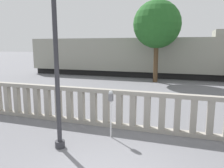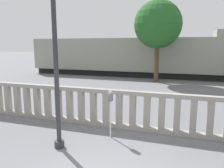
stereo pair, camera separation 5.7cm
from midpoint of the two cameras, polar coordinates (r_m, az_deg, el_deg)
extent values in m
cube|color=gray|center=(7.73, 7.38, -11.36)|extent=(13.10, 0.24, 0.14)
cube|color=gray|center=(7.38, 7.59, -2.48)|extent=(13.10, 0.24, 0.14)
cube|color=gray|center=(10.18, -25.37, -3.43)|extent=(0.20, 0.20, 1.08)
cube|color=gray|center=(9.85, -23.31, -3.70)|extent=(0.20, 0.20, 1.08)
cube|color=gray|center=(9.53, -21.11, -3.99)|extent=(0.20, 0.20, 1.08)
cube|color=gray|center=(9.23, -18.77, -4.29)|extent=(0.20, 0.20, 1.08)
cube|color=gray|center=(8.95, -16.27, -4.60)|extent=(0.20, 0.20, 1.08)
cube|color=gray|center=(8.68, -13.61, -4.92)|extent=(0.20, 0.20, 1.08)
cube|color=gray|center=(8.44, -10.79, -5.25)|extent=(0.20, 0.20, 1.08)
cube|color=gray|center=(8.22, -7.80, -5.58)|extent=(0.20, 0.20, 1.08)
cube|color=gray|center=(8.02, -4.65, -5.91)|extent=(0.20, 0.20, 1.08)
cube|color=gray|center=(7.84, -1.35, -6.24)|extent=(0.20, 0.20, 1.08)
cube|color=gray|center=(7.70, 2.09, -6.57)|extent=(0.20, 0.20, 1.08)
cube|color=gray|center=(7.58, 5.66, -6.88)|extent=(0.20, 0.20, 1.08)
cube|color=gray|center=(7.49, 9.33, -7.17)|extent=(0.20, 0.20, 1.08)
cube|color=gray|center=(7.44, 13.08, -7.43)|extent=(0.20, 0.20, 1.08)
cube|color=gray|center=(7.41, 16.87, -7.67)|extent=(0.20, 0.20, 1.08)
cube|color=gray|center=(7.42, 20.68, -7.87)|extent=(0.20, 0.20, 1.08)
cube|color=gray|center=(7.46, 24.46, -8.04)|extent=(0.20, 0.20, 1.08)
cylinder|color=#2D2D33|center=(6.64, -13.31, -14.99)|extent=(0.28, 0.28, 0.20)
cylinder|color=#2D2D33|center=(6.04, -14.30, 7.78)|extent=(0.13, 0.13, 4.95)
cylinder|color=silver|center=(6.94, -0.17, -9.18)|extent=(0.04, 0.04, 1.19)
cylinder|color=slate|center=(6.74, -0.18, -3.50)|extent=(0.16, 0.16, 0.22)
sphere|color=#B2B7BC|center=(6.71, -0.18, -2.30)|extent=(0.14, 0.14, 0.14)
cube|color=black|center=(21.21, 5.39, 2.93)|extent=(19.66, 2.46, 0.55)
cube|color=gray|center=(21.07, 5.47, 7.72)|extent=(20.06, 3.08, 2.99)
cylinder|color=#4C3823|center=(17.61, 11.64, 5.52)|extent=(0.36, 0.36, 3.11)
sphere|color=#235B23|center=(17.64, 11.98, 15.03)|extent=(3.65, 3.65, 3.65)
camera|label=1|loc=(0.03, -89.81, 0.03)|focal=35.00mm
camera|label=2|loc=(0.03, 90.19, -0.03)|focal=35.00mm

